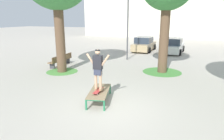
{
  "coord_description": "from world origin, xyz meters",
  "views": [
    {
      "loc": [
        2.86,
        -6.8,
        3.46
      ],
      "look_at": [
        -0.55,
        1.98,
        1.0
      ],
      "focal_mm": 32.3,
      "sensor_mm": 36.0,
      "label": 1
    }
  ],
  "objects_px": {
    "skate_box": "(99,92)",
    "light_post": "(128,13)",
    "skater": "(98,67)",
    "car_white": "(173,46)",
    "car_tan": "(144,44)",
    "park_bench": "(61,60)",
    "skateboard": "(98,91)"
  },
  "relations": [
    {
      "from": "skate_box",
      "to": "light_post",
      "type": "distance_m",
      "value": 9.56
    },
    {
      "from": "skateboard",
      "to": "car_white",
      "type": "height_order",
      "value": "car_white"
    },
    {
      "from": "light_post",
      "to": "skater",
      "type": "bearing_deg",
      "value": -80.48
    },
    {
      "from": "skater",
      "to": "car_white",
      "type": "bearing_deg",
      "value": 82.63
    },
    {
      "from": "car_white",
      "to": "light_post",
      "type": "bearing_deg",
      "value": -124.21
    },
    {
      "from": "car_white",
      "to": "skater",
      "type": "bearing_deg",
      "value": -97.37
    },
    {
      "from": "skater",
      "to": "park_bench",
      "type": "bearing_deg",
      "value": 136.85
    },
    {
      "from": "skate_box",
      "to": "car_tan",
      "type": "relative_size",
      "value": 0.48
    },
    {
      "from": "skateboard",
      "to": "park_bench",
      "type": "distance_m",
      "value": 7.37
    },
    {
      "from": "park_bench",
      "to": "light_post",
      "type": "distance_m",
      "value": 6.48
    },
    {
      "from": "skateboard",
      "to": "park_bench",
      "type": "height_order",
      "value": "park_bench"
    },
    {
      "from": "skater",
      "to": "light_post",
      "type": "height_order",
      "value": "light_post"
    },
    {
      "from": "skateboard",
      "to": "car_white",
      "type": "bearing_deg",
      "value": 82.63
    },
    {
      "from": "car_tan",
      "to": "skate_box",
      "type": "bearing_deg",
      "value": -85.29
    },
    {
      "from": "car_white",
      "to": "car_tan",
      "type": "bearing_deg",
      "value": 175.21
    },
    {
      "from": "park_bench",
      "to": "light_post",
      "type": "relative_size",
      "value": 0.41
    },
    {
      "from": "park_bench",
      "to": "skater",
      "type": "bearing_deg",
      "value": -43.15
    },
    {
      "from": "skate_box",
      "to": "skateboard",
      "type": "xyz_separation_m",
      "value": [
        0.05,
        -0.19,
        0.12
      ]
    },
    {
      "from": "skateboard",
      "to": "light_post",
      "type": "distance_m",
      "value": 9.69
    },
    {
      "from": "skate_box",
      "to": "park_bench",
      "type": "relative_size",
      "value": 0.85
    },
    {
      "from": "car_white",
      "to": "light_post",
      "type": "xyz_separation_m",
      "value": [
        -3.3,
        -4.85,
        3.13
      ]
    },
    {
      "from": "skater",
      "to": "car_tan",
      "type": "bearing_deg",
      "value": 94.85
    },
    {
      "from": "car_tan",
      "to": "park_bench",
      "type": "distance_m",
      "value": 9.98
    },
    {
      "from": "skate_box",
      "to": "light_post",
      "type": "height_order",
      "value": "light_post"
    },
    {
      "from": "car_tan",
      "to": "light_post",
      "type": "relative_size",
      "value": 0.73
    },
    {
      "from": "park_bench",
      "to": "car_white",
      "type": "bearing_deg",
      "value": 50.86
    },
    {
      "from": "skater",
      "to": "light_post",
      "type": "bearing_deg",
      "value": 99.52
    },
    {
      "from": "skate_box",
      "to": "park_bench",
      "type": "distance_m",
      "value": 7.21
    },
    {
      "from": "car_tan",
      "to": "car_white",
      "type": "bearing_deg",
      "value": -4.79
    },
    {
      "from": "skate_box",
      "to": "skater",
      "type": "relative_size",
      "value": 1.2
    },
    {
      "from": "car_white",
      "to": "skateboard",
      "type": "bearing_deg",
      "value": -97.37
    },
    {
      "from": "skater",
      "to": "car_tan",
      "type": "xyz_separation_m",
      "value": [
        -1.2,
        14.1,
        -0.84
      ]
    }
  ]
}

